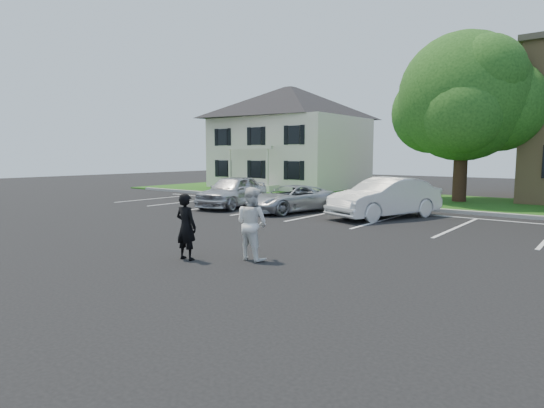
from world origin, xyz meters
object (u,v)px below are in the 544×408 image
(house, at_px, (290,137))
(car_white_sedan, at_px, (385,198))
(car_silver_west, at_px, (233,191))
(tree, at_px, (466,100))
(car_silver_minivan, at_px, (291,199))
(man_black_suit, at_px, (186,227))
(man_white_shirt, at_px, (252,224))

(house, distance_m, car_white_sedan, 17.27)
(car_silver_west, bearing_deg, tree, 35.75)
(tree, relative_size, car_silver_minivan, 2.05)
(man_black_suit, xyz_separation_m, car_white_sedan, (0.76, 9.84, -0.00))
(car_silver_west, distance_m, car_white_sedan, 7.45)
(house, xyz_separation_m, man_white_shirt, (13.25, -20.10, -2.94))
(man_white_shirt, height_order, car_silver_west, man_white_shirt)
(man_white_shirt, bearing_deg, car_white_sedan, -84.44)
(tree, height_order, car_silver_west, tree)
(man_white_shirt, distance_m, car_silver_minivan, 9.23)
(man_white_shirt, bearing_deg, tree, -88.70)
(car_silver_west, bearing_deg, man_black_suit, -64.83)
(man_white_shirt, xyz_separation_m, car_silver_west, (-7.88, 7.86, -0.12))
(house, distance_m, man_white_shirt, 24.25)
(house, relative_size, car_silver_west, 2.27)
(car_white_sedan, bearing_deg, house, 159.25)
(man_white_shirt, distance_m, car_silver_west, 11.13)
(tree, bearing_deg, car_silver_west, -132.58)
(house, relative_size, tree, 1.17)
(man_white_shirt, xyz_separation_m, car_silver_minivan, (-4.54, 8.03, -0.29))
(man_black_suit, xyz_separation_m, car_silver_minivan, (-3.29, 9.01, -0.21))
(car_white_sedan, bearing_deg, car_silver_west, -151.64)
(tree, bearing_deg, man_black_suit, -95.06)
(tree, height_order, man_black_suit, tree)
(car_silver_west, xyz_separation_m, car_silver_minivan, (3.34, 0.17, -0.17))
(tree, relative_size, man_black_suit, 5.42)
(house, bearing_deg, man_black_suit, -60.36)
(man_white_shirt, xyz_separation_m, car_white_sedan, (-0.49, 8.86, -0.08))
(tree, distance_m, man_white_shirt, 17.36)
(tree, height_order, man_white_shirt, tree)
(tree, relative_size, car_silver_west, 1.94)
(house, relative_size, car_white_sedan, 2.10)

